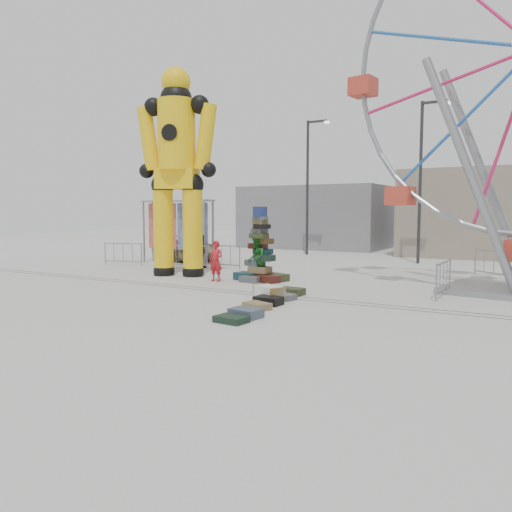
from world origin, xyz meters
The scene contains 25 objects.
ground centered at (0.00, 0.00, 0.00)m, with size 90.00×90.00×0.00m, color #9E9E99.
track_line_near centered at (0.00, 0.60, 0.00)m, with size 40.00×0.04×0.01m, color #47443F.
track_line_far centered at (0.00, 1.00, 0.00)m, with size 40.00×0.04×0.01m, color #47443F.
building_left centered at (-6.00, 22.00, 2.20)m, with size 10.00×8.00×4.40m, color gray.
lamp_post_right centered at (3.09, 13.00, 4.48)m, with size 1.41×0.25×8.00m.
lamp_post_left centered at (-3.91, 15.00, 4.48)m, with size 1.41×0.25×8.00m.
suitcase_tower centered at (-0.80, 3.59, 0.78)m, with size 2.07×1.74×2.79m.
crash_test_dummy centered at (-4.39, 3.15, 4.50)m, with size 3.38×1.54×8.53m.
banner_scaffold centered at (-7.29, 6.68, 2.38)m, with size 4.43×1.21×3.17m.
steamer_trunk centered at (1.50, 0.00, 0.21)m, with size 0.92×0.53×0.43m, color silver.
row_case_0 centered at (1.62, 1.23, 0.11)m, with size 0.79×0.52×0.22m, color #30391C.
row_case_1 centered at (1.83, 0.33, 0.09)m, with size 0.62×0.51×0.17m, color #53555A.
row_case_2 centered at (1.80, -0.60, 0.12)m, with size 0.75×0.52×0.24m, color black.
row_case_3 centered at (1.85, -1.31, 0.09)m, with size 0.72×0.48×0.18m, color olive.
row_case_4 centered at (2.14, -2.38, 0.12)m, with size 0.75×0.57×0.23m, color #42525F.
row_case_5 centered at (2.12, -3.01, 0.08)m, with size 0.75×0.53×0.16m, color black.
barricade_dummy_a centered at (-9.37, 5.08, 0.55)m, with size 2.00×0.10×1.10m, color gray, non-canonical shape.
barricade_dummy_b centered at (-5.72, 5.37, 0.55)m, with size 2.00×0.10×1.10m, color gray, non-canonical shape.
barricade_dummy_c centered at (-4.38, 6.28, 0.55)m, with size 2.00×0.10×1.10m, color gray, non-canonical shape.
barricade_wheel_front centered at (5.81, 3.29, 0.55)m, with size 2.00×0.10×1.10m, color gray, non-canonical shape.
barricade_wheel_back centered at (6.77, 8.86, 0.55)m, with size 2.00×0.10×1.10m, color gray, non-canonical shape.
pedestrian_red centered at (-2.14, 2.56, 0.76)m, with size 0.56×0.37×1.53m, color #B41920.
pedestrian_green centered at (-0.87, 3.39, 0.84)m, with size 0.82×0.64×1.69m, color #165A1A.
pedestrian_black centered at (-5.28, 5.96, 0.78)m, with size 0.92×0.38×1.56m, color black.
parked_suv centered at (-8.54, 8.84, 0.67)m, with size 2.22×4.81×1.34m, color #9B9064.
Camera 1 is at (8.38, -12.73, 2.60)m, focal length 35.00 mm.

